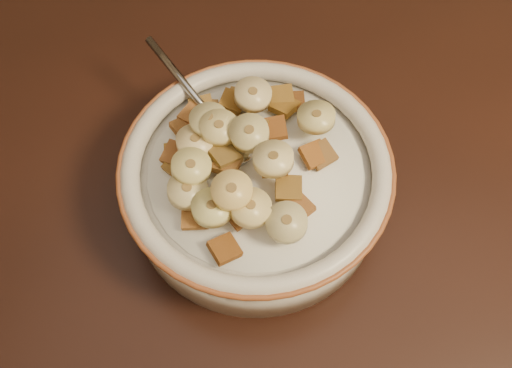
{
  "coord_description": "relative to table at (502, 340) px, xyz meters",
  "views": [
    {
      "loc": [
        -0.19,
        -0.14,
        1.2
      ],
      "look_at": [
        -0.21,
        0.1,
        0.78
      ],
      "focal_mm": 40.0,
      "sensor_mm": 36.0,
      "label": 1
    }
  ],
  "objects": [
    {
      "name": "table",
      "position": [
        0.0,
        0.0,
        0.0
      ],
      "size": [
        1.43,
        0.95,
        0.04
      ],
      "primitive_type": "cube",
      "rotation": [
        0.0,
        0.0,
        0.03
      ],
      "color": "black",
      "rests_on": "floor"
    },
    {
      "name": "cereal_bowl",
      "position": [
        -0.21,
        0.1,
        0.05
      ],
      "size": [
        0.21,
        0.21,
        0.05
      ],
      "primitive_type": "cylinder",
      "color": "silver",
      "rests_on": "table"
    },
    {
      "name": "milk",
      "position": [
        -0.21,
        0.1,
        0.07
      ],
      "size": [
        0.18,
        0.18,
        0.0
      ],
      "primitive_type": "cylinder",
      "color": "white",
      "rests_on": "cereal_bowl"
    },
    {
      "name": "spoon",
      "position": [
        -0.23,
        0.13,
        0.08
      ],
      "size": [
        0.06,
        0.06,
        0.01
      ],
      "primitive_type": "ellipsoid",
      "rotation": [
        0.0,
        0.0,
        3.89
      ],
      "color": "gray",
      "rests_on": "cereal_bowl"
    },
    {
      "name": "cereal_square_0",
      "position": [
        -0.25,
        0.13,
        0.08
      ],
      "size": [
        0.03,
        0.03,
        0.01
      ],
      "primitive_type": "cube",
      "rotation": [
        -0.11,
        -0.05,
        2.8
      ],
      "color": "brown",
      "rests_on": "milk"
    },
    {
      "name": "cereal_square_1",
      "position": [
        -0.23,
        0.16,
        0.08
      ],
      "size": [
        0.02,
        0.02,
        0.01
      ],
      "primitive_type": "cube",
      "rotation": [
        0.22,
        0.04,
        1.36
      ],
      "color": "#98601F",
      "rests_on": "milk"
    },
    {
      "name": "cereal_square_2",
      "position": [
        -0.18,
        0.08,
        0.09
      ],
      "size": [
        0.02,
        0.02,
        0.01
      ],
      "primitive_type": "cube",
      "rotation": [
        0.15,
        0.05,
        0.07
      ],
      "color": "olive",
      "rests_on": "milk"
    },
    {
      "name": "cereal_square_3",
      "position": [
        -0.26,
        0.16,
        0.08
      ],
      "size": [
        0.03,
        0.03,
        0.01
      ],
      "primitive_type": "cube",
      "rotation": [
        -0.08,
        0.15,
        1.87
      ],
      "color": "olive",
      "rests_on": "milk"
    },
    {
      "name": "cereal_square_4",
      "position": [
        -0.26,
        0.08,
        0.08
      ],
      "size": [
        0.03,
        0.03,
        0.01
      ],
      "primitive_type": "cube",
      "rotation": [
        0.01,
        0.12,
        1.98
      ],
      "color": "#99521D",
      "rests_on": "milk"
    },
    {
      "name": "cereal_square_5",
      "position": [
        -0.27,
        0.1,
        0.08
      ],
      "size": [
        0.03,
        0.03,
        0.01
      ],
      "primitive_type": "cube",
      "rotation": [
        -0.2,
        -0.02,
        2.5
      ],
      "color": "olive",
      "rests_on": "milk"
    },
    {
      "name": "cereal_square_6",
      "position": [
        -0.27,
        0.11,
        0.08
      ],
      "size": [
        0.02,
        0.02,
        0.01
      ],
      "primitive_type": "cube",
      "rotation": [
        0.03,
        -0.04,
        0.18
      ],
      "color": "olive",
      "rests_on": "milk"
    },
    {
      "name": "cereal_square_7",
      "position": [
        -0.22,
        0.06,
        0.08
      ],
      "size": [
        0.03,
        0.03,
        0.01
      ],
      "primitive_type": "cube",
      "rotation": [
        0.13,
        -0.07,
        0.75
      ],
      "color": "brown",
      "rests_on": "milk"
    },
    {
      "name": "cereal_square_8",
      "position": [
        -0.17,
        0.06,
        0.08
      ],
      "size": [
        0.03,
        0.03,
        0.01
      ],
      "primitive_type": "cube",
      "rotation": [
        -0.09,
        -0.09,
        0.75
      ],
      "color": "brown",
      "rests_on": "milk"
    },
    {
      "name": "cereal_square_9",
      "position": [
        -0.27,
        0.13,
        0.08
      ],
      "size": [
        0.03,
        0.03,
        0.01
      ],
      "primitive_type": "cube",
      "rotation": [
        0.14,
        -0.01,
        2.28
      ],
      "color": "brown",
      "rests_on": "milk"
    },
    {
      "name": "cereal_square_10",
      "position": [
        -0.27,
        0.15,
        0.08
      ],
      "size": [
        0.03,
        0.03,
        0.01
      ],
      "primitive_type": "cube",
      "rotation": [
        -0.02,
        0.06,
        1.11
      ],
      "color": "#945929",
      "rests_on": "milk"
    },
    {
      "name": "cereal_square_11",
      "position": [
        -0.19,
        0.16,
        0.08
      ],
      "size": [
        0.03,
        0.03,
        0.01
      ],
      "primitive_type": "cube",
      "rotation": [
        0.14,
        0.16,
        2.57
      ],
      "color": "brown",
      "rests_on": "milk"
    },
    {
      "name": "cereal_square_12",
      "position": [
        -0.2,
        0.13,
        0.09
      ],
      "size": [
        0.02,
        0.02,
        0.01
      ],
      "primitive_type": "cube",
      "rotation": [
        -0.14,
        -0.08,
        1.78
      ],
      "color": "brown",
      "rests_on": "milk"
    },
    {
      "name": "cereal_square_13",
      "position": [
        -0.23,
        0.1,
        0.09
      ],
      "size": [
        0.03,
        0.03,
        0.01
      ],
      "primitive_type": "cube",
      "rotation": [
        -0.08,
        0.13,
        1.28
      ],
      "color": "brown",
      "rests_on": "milk"
    },
    {
      "name": "cereal_square_14",
      "position": [
        -0.16,
        0.12,
        0.08
      ],
      "size": [
        0.03,
        0.03,
        0.01
      ],
      "primitive_type": "cube",
      "rotation": [
        0.2,
        -0.09,
        0.63
      ],
      "color": "brown",
      "rests_on": "milk"
    },
    {
      "name": "cereal_square_15",
      "position": [
        -0.16,
        0.12,
        0.08
      ],
      "size": [
        0.03,
        0.03,
        0.01
      ],
      "primitive_type": "cube",
      "rotation": [
        0.24,
        0.09,
        0.58
      ],
      "color": "#92501D",
      "rests_on": "milk"
    },
    {
      "name": "cereal_square_16",
      "position": [
        -0.23,
        0.17,
        0.08
      ],
      "size": [
        0.03,
        0.02,
        0.01
      ],
      "primitive_type": "cube",
      "rotation": [
        -0.17,
        0.05,
        1.31
      ],
      "color": "brown",
      "rests_on": "milk"
    },
    {
      "name": "cereal_square_17",
      "position": [
        -0.25,
        0.05,
        0.08
      ],
      "size": [
        0.02,
        0.02,
        0.01
      ],
      "primitive_type": "cube",
      "rotation": [
        -0.09,
        -0.13,
        1.67
      ],
      "color": "#9B662B",
      "rests_on": "milk"
    },
    {
      "name": "cereal_square_18",
      "position": [
        -0.19,
        0.1,
        0.09
      ],
      "size": [
        0.02,
        0.02,
        0.01
      ],
      "primitive_type": "cube",
      "rotation": [
        -0.08,
        -0.11,
        0.07
      ],
      "color": "olive",
      "rests_on": "milk"
    },
    {
      "name": "cereal_square_19",
      "position": [
        -0.21,
        0.13,
        0.09
      ],
      "size": [
        0.03,
        0.03,
        0.01
      ],
      "primitive_type": "cube",
      "rotation": [
        -0.19,
        0.09,
        2.71
      ],
      "color": "brown",
      "rests_on": "milk"
    },
    {
      "name": "cereal_square_20",
      "position": [
        -0.19,
        0.17,
        0.08
      ],
      "size": [
        0.02,
        0.02,
        0.01
      ],
      "primitive_type": "cube",
      "rotation": [
        0.07,
        -0.05,
        0.2
      ],
      "color": "brown",
      "rests_on": "milk"
    },
    {
      "name": "cereal_square_21",
      "position": [
        -0.27,
        0.11,
        0.08
      ],
      "size": [
        0.03,
        0.03,
        0.01
      ],
      "primitive_type": "cube",
      "rotation": [
        -0.22,
        0.18,
        2.77
      ],
      "color": "brown",
      "rests_on": "milk"
    },
    {
      "name": "cereal_square_22",
      "position": [
        -0.18,
        0.17,
        0.08
      ],
      "size": [
        0.02,
        0.02,
        0.01
      ],
      "primitive_type": "cube",
      "rotation": [
        -0.03,
        0.12,
        1.67
      ],
      "color": "brown",
      "rests_on": "milk"
    },
    {
      "name": "cereal_square_23",
      "position": [
        -0.26,
        0.13,
        0.08
      ],
      "size": [
        0.03,
        0.03,
        0.01
      ],
      "primitive_type": "cube",
      "rotation": [
        -0.17,
        -0.04,
        2.7
      ],
      "color": "brown",
      "rests_on": "milk"
    },
    {
      "name": "cereal_square_24",
      "position": [
        -0.23,
        0.03,
        0.08
      ],
      "size": [
        0.03,
        0.03,
        0.01
      ],
      "primitive_type": "cube",
      "rotation": [
        0.22,
        -0.04,
        2.19
      ],
      "color": "brown",
      "rests_on": "milk"
    },
    {
      "name": "cereal_square_25",
      "position": [
        -0.23,
        0.1,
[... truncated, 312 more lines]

